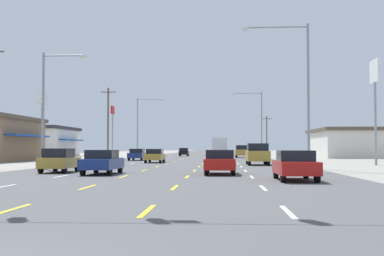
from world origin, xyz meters
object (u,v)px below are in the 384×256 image
object	(u,v)px
sedan_inner_right_mid	(220,162)
hatchback_far_left_midfar	(59,160)
hatchback_inner_left_distant_c	(184,152)
sedan_far_left_farthest	(137,154)
pole_sign_left_row_1	(42,108)
sedan_inner_left_near	(102,162)
streetlight_right_row_0	(301,84)
box_truck_inner_right_distant_b	(220,146)
suv_far_right_distant_a	(242,151)
streetlight_left_row_1	(140,123)
sedan_far_right_nearest	(295,165)
pole_sign_right_row_1	(375,83)
sedan_inner_left_farther	(155,156)
streetlight_right_row_1	(259,119)
streetlight_left_row_0	(47,102)
pole_sign_left_row_2	(113,119)
suv_far_right_far	(257,154)

from	to	relation	value
sedan_inner_right_mid	hatchback_far_left_midfar	xyz separation A→B (m)	(-10.31, 1.64, 0.03)
hatchback_far_left_midfar	hatchback_inner_left_distant_c	distance (m)	64.01
sedan_far_left_farthest	pole_sign_left_row_1	size ratio (longest dim) A/B	0.57
sedan_inner_left_near	streetlight_right_row_0	distance (m)	16.54
sedan_inner_right_mid	box_truck_inner_right_distant_b	world-z (taller)	box_truck_inner_right_distant_b
suv_far_right_distant_a	streetlight_left_row_1	world-z (taller)	streetlight_left_row_1
sedan_far_right_nearest	sedan_inner_left_near	bearing A→B (deg)	153.91
sedan_inner_right_mid	pole_sign_right_row_1	xyz separation A→B (m)	(14.12, 16.56, 6.74)
sedan_inner_left_farther	sedan_far_left_farthest	world-z (taller)	same
streetlight_right_row_0	streetlight_right_row_1	xyz separation A→B (m)	(0.03, 44.47, -0.17)
sedan_inner_left_near	streetlight_left_row_0	bearing A→B (deg)	127.17
hatchback_far_left_midfar	streetlight_right_row_1	world-z (taller)	streetlight_right_row_1
suv_far_right_distant_a	streetlight_right_row_1	xyz separation A→B (m)	(2.83, 1.53, 5.18)
streetlight_right_row_1	hatchback_far_left_midfar	bearing A→B (deg)	-107.97
box_truck_inner_right_distant_b	streetlight_right_row_1	bearing A→B (deg)	-16.72
sedan_inner_right_mid	pole_sign_left_row_1	bearing A→B (deg)	127.96
sedan_inner_right_mid	pole_sign_left_row_2	xyz separation A→B (m)	(-18.69, 56.49, 5.84)
pole_sign_left_row_1	streetlight_left_row_0	distance (m)	19.13
sedan_far_right_nearest	suv_far_right_distant_a	bearing A→B (deg)	90.37
hatchback_inner_left_distant_c	pole_sign_left_row_1	distance (m)	42.23
box_truck_inner_right_distant_b	hatchback_far_left_midfar	bearing A→B (deg)	-100.89
sedan_inner_right_mid	streetlight_right_row_1	bearing A→B (deg)	83.31
suv_far_right_far	sedan_inner_left_farther	xyz separation A→B (m)	(-10.36, 6.57, -0.27)
sedan_inner_left_near	streetlight_right_row_1	xyz separation A→B (m)	(13.20, 52.75, 5.45)
box_truck_inner_right_distant_b	pole_sign_left_row_1	distance (m)	35.05
pole_sign_right_row_1	streetlight_left_row_1	bearing A→B (deg)	127.32
hatchback_far_left_midfar	sedan_inner_left_farther	bearing A→B (deg)	81.13
sedan_far_left_farthest	pole_sign_left_row_2	distance (m)	25.77
suv_far_right_distant_a	sedan_far_left_farthest	bearing A→B (deg)	-127.23
sedan_far_right_nearest	pole_sign_left_row_2	xyz separation A→B (m)	(-22.37, 62.10, 5.84)
pole_sign_right_row_1	sedan_inner_left_near	bearing A→B (deg)	-141.37
sedan_far_right_nearest	streetlight_right_row_1	distance (m)	58.31
box_truck_inner_right_distant_b	streetlight_left_row_0	bearing A→B (deg)	-105.82
hatchback_far_left_midfar	hatchback_inner_left_distant_c	size ratio (longest dim) A/B	1.00
hatchback_inner_left_distant_c	hatchback_far_left_midfar	bearing A→B (deg)	-92.99
sedan_far_right_nearest	box_truck_inner_right_distant_b	size ratio (longest dim) A/B	0.62
sedan_inner_right_mid	streetlight_left_row_1	xyz separation A→B (m)	(-13.21, 52.40, 4.93)
sedan_inner_left_near	pole_sign_left_row_2	distance (m)	58.32
pole_sign_right_row_1	hatchback_far_left_midfar	bearing A→B (deg)	-148.58
streetlight_right_row_1	suv_far_right_distant_a	bearing A→B (deg)	-151.65
suv_far_right_far	streetlight_left_row_0	bearing A→B (deg)	-152.58
sedan_far_left_farthest	pole_sign_left_row_2	bearing A→B (deg)	109.24
pole_sign_left_row_2	streetlight_left_row_1	world-z (taller)	streetlight_left_row_1
sedan_inner_left_near	pole_sign_left_row_2	bearing A→B (deg)	101.57
box_truck_inner_right_distant_b	streetlight_left_row_0	world-z (taller)	streetlight_left_row_0
pole_sign_right_row_1	streetlight_right_row_0	bearing A→B (deg)	-132.80
suv_far_right_far	sedan_inner_left_farther	size ratio (longest dim) A/B	1.09
pole_sign_right_row_1	streetlight_left_row_1	world-z (taller)	streetlight_left_row_1
suv_far_right_far	pole_sign_left_row_1	bearing A→B (deg)	158.69
hatchback_far_left_midfar	suv_far_right_far	xyz separation A→B (m)	(13.72, 14.97, 0.24)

